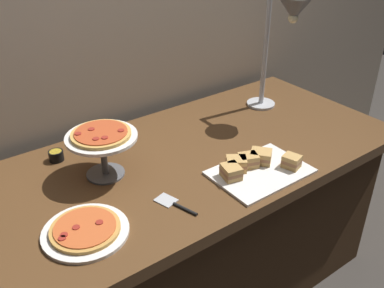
# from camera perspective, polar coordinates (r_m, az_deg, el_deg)

# --- Properties ---
(back_wall) EXTENTS (4.40, 0.04, 2.40)m
(back_wall) POSITION_cam_1_polar(r_m,az_deg,el_deg) (1.98, -10.23, 15.31)
(back_wall) COLOR tan
(back_wall) RESTS_ON ground_plane
(buffet_table) EXTENTS (1.90, 0.84, 0.76)m
(buffet_table) POSITION_cam_1_polar(r_m,az_deg,el_deg) (1.98, -1.24, -11.15)
(buffet_table) COLOR brown
(buffet_table) RESTS_ON ground_plane
(heat_lamp) EXTENTS (0.15, 0.29, 0.56)m
(heat_lamp) POSITION_cam_1_polar(r_m,az_deg,el_deg) (2.01, 12.41, 15.30)
(heat_lamp) COLOR #B7BABF
(heat_lamp) RESTS_ON buffet_table
(pizza_plate_front) EXTENTS (0.27, 0.27, 0.03)m
(pizza_plate_front) POSITION_cam_1_polar(r_m,az_deg,el_deg) (1.43, -13.79, -10.93)
(pizza_plate_front) COLOR white
(pizza_plate_front) RESTS_ON buffet_table
(pizza_plate_center) EXTENTS (0.26, 0.26, 0.19)m
(pizza_plate_center) POSITION_cam_1_polar(r_m,az_deg,el_deg) (1.62, -11.74, 0.49)
(pizza_plate_center) COLOR #595B60
(pizza_plate_center) RESTS_ON buffet_table
(sandwich_platter) EXTENTS (0.37, 0.26, 0.06)m
(sandwich_platter) POSITION_cam_1_polar(r_m,az_deg,el_deg) (1.68, 8.35, -2.97)
(sandwich_platter) COLOR white
(sandwich_platter) RESTS_ON buffet_table
(sauce_cup_near) EXTENTS (0.06, 0.06, 0.04)m
(sauce_cup_near) POSITION_cam_1_polar(r_m,az_deg,el_deg) (1.82, -17.37, -1.43)
(sauce_cup_near) COLOR black
(sauce_cup_near) RESTS_ON buffet_table
(serving_spatula) EXTENTS (0.08, 0.17, 0.01)m
(serving_spatula) POSITION_cam_1_polar(r_m,az_deg,el_deg) (1.51, -2.24, -7.92)
(serving_spatula) COLOR #B7BABF
(serving_spatula) RESTS_ON buffet_table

